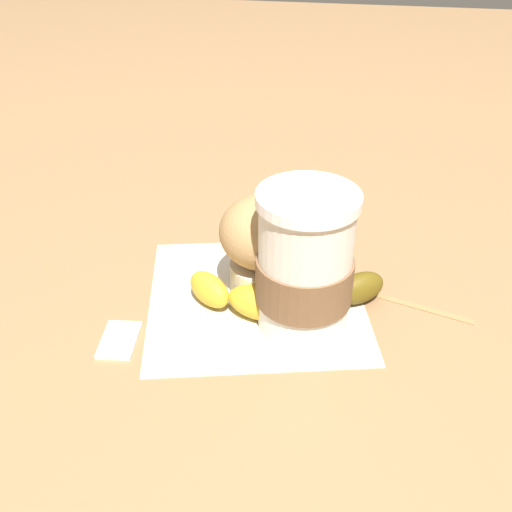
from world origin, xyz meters
name	(u,v)px	position (x,y,z in m)	size (l,w,h in m)	color
ground_plane	(256,298)	(0.00, 0.00, 0.00)	(3.00, 3.00, 0.00)	#936D47
paper_napkin	(256,298)	(0.00, 0.00, 0.00)	(0.21, 0.21, 0.00)	beige
coffee_cup	(305,266)	(-0.05, 0.03, 0.07)	(0.09, 0.09, 0.14)	silver
muffin	(265,242)	(-0.01, -0.02, 0.06)	(0.09, 0.09, 0.10)	white
banana	(286,297)	(-0.03, 0.02, 0.02)	(0.20, 0.09, 0.03)	gold
sugar_packet	(119,338)	(0.11, 0.08, 0.00)	(0.05, 0.03, 0.01)	white
wooden_stirrer	(417,306)	(-0.16, -0.01, 0.00)	(0.11, 0.01, 0.00)	#9E7547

